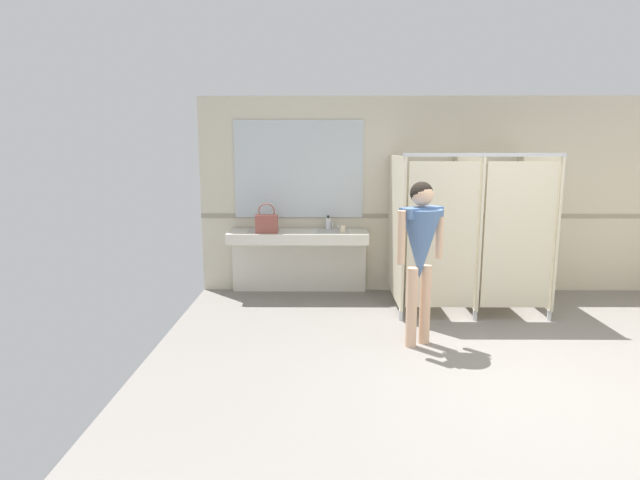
{
  "coord_description": "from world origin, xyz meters",
  "views": [
    {
      "loc": [
        -1.83,
        -4.15,
        1.98
      ],
      "look_at": [
        -1.87,
        1.11,
        1.04
      ],
      "focal_mm": 29.28,
      "sensor_mm": 36.0,
      "label": 1
    }
  ],
  "objects_px": {
    "handbag": "(267,223)",
    "soap_dispenser": "(328,223)",
    "paper_cup": "(343,229)",
    "person_standing": "(420,243)"
  },
  "relations": [
    {
      "from": "soap_dispenser",
      "to": "paper_cup",
      "type": "bearing_deg",
      "value": -57.86
    },
    {
      "from": "person_standing",
      "to": "soap_dispenser",
      "type": "relative_size",
      "value": 8.67
    },
    {
      "from": "soap_dispenser",
      "to": "paper_cup",
      "type": "height_order",
      "value": "soap_dispenser"
    },
    {
      "from": "soap_dispenser",
      "to": "paper_cup",
      "type": "xyz_separation_m",
      "value": [
        0.19,
        -0.3,
        -0.03
      ]
    },
    {
      "from": "soap_dispenser",
      "to": "person_standing",
      "type": "bearing_deg",
      "value": -65.17
    },
    {
      "from": "person_standing",
      "to": "paper_cup",
      "type": "relative_size",
      "value": 16.7
    },
    {
      "from": "handbag",
      "to": "soap_dispenser",
      "type": "distance_m",
      "value": 0.85
    },
    {
      "from": "handbag",
      "to": "soap_dispenser",
      "type": "bearing_deg",
      "value": 20.48
    },
    {
      "from": "handbag",
      "to": "paper_cup",
      "type": "height_order",
      "value": "handbag"
    },
    {
      "from": "paper_cup",
      "to": "person_standing",
      "type": "bearing_deg",
      "value": -66.6
    }
  ]
}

